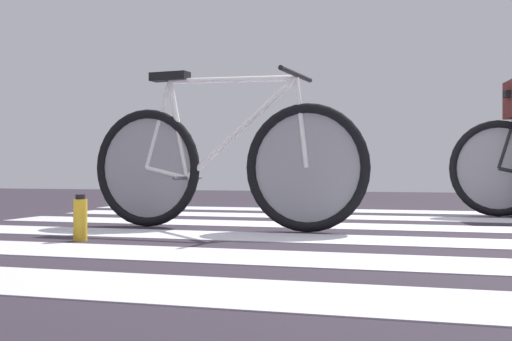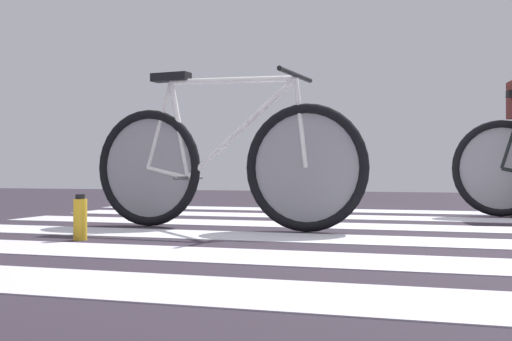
# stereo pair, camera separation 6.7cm
# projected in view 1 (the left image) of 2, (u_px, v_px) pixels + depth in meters

# --- Properties ---
(ground) EXTENTS (18.00, 14.00, 0.02)m
(ground) POSITION_uv_depth(u_px,v_px,m) (384.00, 236.00, 3.51)
(ground) COLOR #2A232D
(crosswalk_markings) EXTENTS (5.45, 4.22, 0.00)m
(crosswalk_markings) POSITION_uv_depth(u_px,v_px,m) (390.00, 233.00, 3.57)
(crosswalk_markings) COLOR silver
(crosswalk_markings) RESTS_ON ground
(bicycle_1_of_2) EXTENTS (1.73, 0.52, 0.93)m
(bicycle_1_of_2) POSITION_uv_depth(u_px,v_px,m) (222.00, 163.00, 3.83)
(bicycle_1_of_2) COLOR black
(bicycle_1_of_2) RESTS_ON ground
(water_bottle) EXTENTS (0.07, 0.07, 0.23)m
(water_bottle) POSITION_uv_depth(u_px,v_px,m) (80.00, 219.00, 3.20)
(water_bottle) COLOR gold
(water_bottle) RESTS_ON ground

